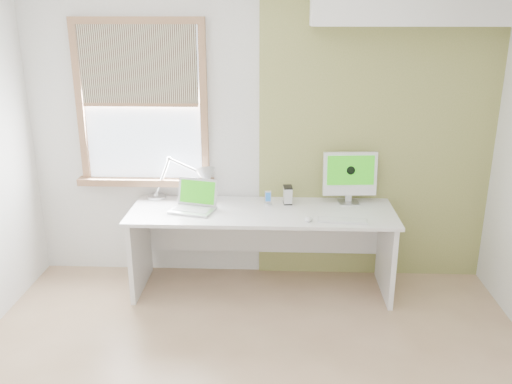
# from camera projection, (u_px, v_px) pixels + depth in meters

# --- Properties ---
(room) EXTENTS (4.04, 3.54, 2.64)m
(room) POSITION_uv_depth(u_px,v_px,m) (248.00, 200.00, 2.96)
(room) COLOR tan
(room) RESTS_ON ground
(accent_wall) EXTENTS (2.00, 0.02, 2.60)m
(accent_wall) POSITION_uv_depth(u_px,v_px,m) (376.00, 135.00, 4.57)
(accent_wall) COLOR olive
(accent_wall) RESTS_ON room
(window) EXTENTS (1.20, 0.14, 1.42)m
(window) POSITION_uv_depth(u_px,v_px,m) (142.00, 105.00, 4.55)
(window) COLOR #8F6546
(window) RESTS_ON room
(desk) EXTENTS (2.20, 0.70, 0.73)m
(desk) POSITION_uv_depth(u_px,v_px,m) (262.00, 229.00, 4.57)
(desk) COLOR white
(desk) RESTS_ON room
(desk_lamp) EXTENTS (0.67, 0.30, 0.38)m
(desk_lamp) POSITION_uv_depth(u_px,v_px,m) (197.00, 179.00, 4.60)
(desk_lamp) COLOR silver
(desk_lamp) RESTS_ON desk
(laptop) EXTENTS (0.41, 0.36, 0.24)m
(laptop) POSITION_uv_depth(u_px,v_px,m) (195.00, 202.00, 4.45)
(laptop) COLOR silver
(laptop) RESTS_ON desk
(phone_dock) EXTENTS (0.08, 0.08, 0.12)m
(phone_dock) POSITION_uv_depth(u_px,v_px,m) (268.00, 201.00, 4.57)
(phone_dock) COLOR silver
(phone_dock) RESTS_ON desk
(external_drive) EXTENTS (0.08, 0.12, 0.15)m
(external_drive) POSITION_uv_depth(u_px,v_px,m) (288.00, 195.00, 4.59)
(external_drive) COLOR silver
(external_drive) RESTS_ON desk
(imac) EXTENTS (0.46, 0.16, 0.45)m
(imac) POSITION_uv_depth(u_px,v_px,m) (350.00, 175.00, 4.55)
(imac) COLOR silver
(imac) RESTS_ON desk
(keyboard) EXTENTS (0.40, 0.15, 0.02)m
(keyboard) POSITION_uv_depth(u_px,v_px,m) (343.00, 220.00, 4.21)
(keyboard) COLOR white
(keyboard) RESTS_ON desk
(mouse) EXTENTS (0.06, 0.10, 0.03)m
(mouse) POSITION_uv_depth(u_px,v_px,m) (308.00, 219.00, 4.22)
(mouse) COLOR white
(mouse) RESTS_ON desk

